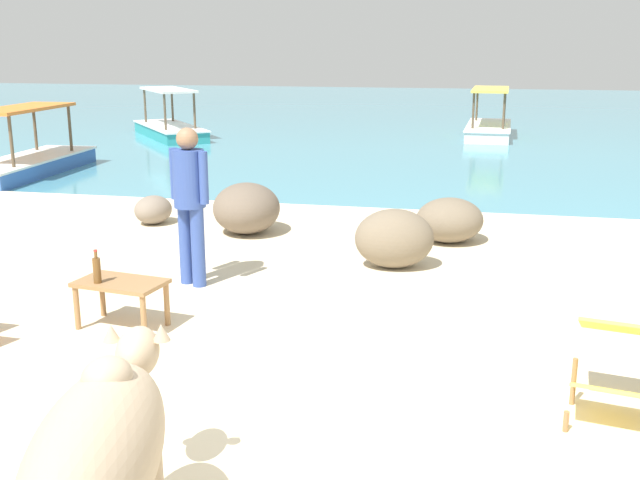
# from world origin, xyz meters

# --- Properties ---
(sand_beach) EXTENTS (18.00, 14.00, 0.04)m
(sand_beach) POSITION_xyz_m (0.00, 0.00, 0.02)
(sand_beach) COLOR beige
(sand_beach) RESTS_ON ground
(water_surface) EXTENTS (60.00, 36.00, 0.03)m
(water_surface) POSITION_xyz_m (0.00, 22.00, 0.00)
(water_surface) COLOR teal
(water_surface) RESTS_ON ground
(cow) EXTENTS (0.87, 1.85, 1.03)m
(cow) POSITION_xyz_m (-0.04, -1.44, 0.72)
(cow) COLOR tan
(cow) RESTS_ON sand_beach
(low_bench_table) EXTENTS (0.82, 0.55, 0.43)m
(low_bench_table) POSITION_xyz_m (-1.47, 1.58, 0.40)
(low_bench_table) COLOR olive
(low_bench_table) RESTS_ON sand_beach
(bottle) EXTENTS (0.07, 0.07, 0.30)m
(bottle) POSITION_xyz_m (-1.64, 1.48, 0.58)
(bottle) COLOR brown
(bottle) RESTS_ON low_bench_table
(deck_chair_far) EXTENTS (0.67, 0.86, 0.68)m
(deck_chair_far) POSITION_xyz_m (2.48, 0.77, 0.42)
(deck_chair_far) COLOR olive
(deck_chair_far) RESTS_ON sand_beach
(person_standing) EXTENTS (0.47, 0.32, 1.62)m
(person_standing) POSITION_xyz_m (-1.32, 2.86, 0.99)
(person_standing) COLOR #334C99
(person_standing) RESTS_ON sand_beach
(shore_rock_large) EXTENTS (1.09, 1.19, 0.66)m
(shore_rock_large) POSITION_xyz_m (-1.45, 5.09, 0.37)
(shore_rock_large) COLOR #6B5B4C
(shore_rock_large) RESTS_ON sand_beach
(shore_rock_medium) EXTENTS (1.17, 1.16, 0.56)m
(shore_rock_medium) POSITION_xyz_m (1.18, 5.18, 0.32)
(shore_rock_medium) COLOR #756651
(shore_rock_medium) RESTS_ON sand_beach
(shore_rock_small) EXTENTS (0.52, 0.59, 0.39)m
(shore_rock_small) POSITION_xyz_m (-2.87, 5.32, 0.23)
(shore_rock_small) COLOR gray
(shore_rock_small) RESTS_ON sand_beach
(shore_rock_flat) EXTENTS (0.98, 0.78, 0.66)m
(shore_rock_flat) POSITION_xyz_m (0.64, 3.91, 0.37)
(shore_rock_flat) COLOR #756651
(shore_rock_flat) RESTS_ON sand_beach
(boat_blue) EXTENTS (1.34, 3.73, 1.29)m
(boat_blue) POSITION_xyz_m (-7.03, 8.74, 0.29)
(boat_blue) COLOR #3866B7
(boat_blue) RESTS_ON water_surface
(boat_teal) EXTENTS (3.17, 3.60, 1.29)m
(boat_teal) POSITION_xyz_m (-6.73, 14.94, 0.29)
(boat_teal) COLOR teal
(boat_teal) RESTS_ON water_surface
(boat_white) EXTENTS (1.26, 3.70, 1.29)m
(boat_white) POSITION_xyz_m (1.68, 16.95, 0.29)
(boat_white) COLOR white
(boat_white) RESTS_ON water_surface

